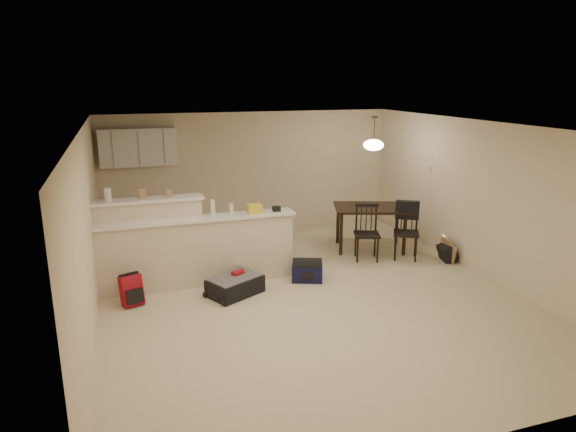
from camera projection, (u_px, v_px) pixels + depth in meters
name	position (u px, v px, depth m)	size (l,w,h in m)	color
room	(310.00, 214.00, 7.40)	(7.00, 7.02, 2.50)	beige
breakfast_bar	(181.00, 248.00, 7.93)	(3.08, 0.58, 1.39)	beige
upper_cabinets	(138.00, 147.00, 9.61)	(1.40, 0.34, 0.70)	white
kitchen_counter	(155.00, 222.00, 9.93)	(1.80, 0.60, 0.90)	white
thermostat	(429.00, 169.00, 9.66)	(0.02, 0.12, 0.12)	beige
jar	(108.00, 195.00, 7.53)	(0.10, 0.10, 0.20)	silver
cereal_box	(143.00, 194.00, 7.68)	(0.10, 0.07, 0.16)	#A17C53
small_box	(169.00, 193.00, 7.81)	(0.08, 0.06, 0.12)	#A17C53
bottle_a	(213.00, 208.00, 7.85)	(0.07, 0.07, 0.26)	silver
bottle_b	(231.00, 209.00, 7.95)	(0.06, 0.06, 0.18)	silver
bag_lump	(255.00, 209.00, 8.07)	(0.22, 0.18, 0.14)	#A17C53
pouch	(276.00, 209.00, 8.18)	(0.12, 0.10, 0.08)	#A17C53
extra_item_x	(252.00, 209.00, 8.06)	(0.11, 0.10, 0.14)	#A17C53
dining_table	(371.00, 212.00, 9.59)	(1.54, 1.27, 0.83)	black
pendant_lamp	(374.00, 144.00, 9.27)	(0.36, 0.36, 0.62)	brown
dining_chair_near	(367.00, 233.00, 9.08)	(0.43, 0.41, 0.99)	black
dining_chair_far	(406.00, 232.00, 9.14)	(0.44, 0.42, 1.00)	black
suitcase	(235.00, 286.00, 7.69)	(0.78, 0.50, 0.26)	black
red_backpack	(131.00, 290.00, 7.30)	(0.29, 0.18, 0.44)	maroon
navy_duffel	(307.00, 273.00, 8.19)	(0.48, 0.26, 0.26)	#12133B
black_daypack	(447.00, 253.00, 9.10)	(0.33, 0.23, 0.29)	black
cardboard_sheet	(447.00, 251.00, 9.09)	(0.48, 0.02, 0.37)	#A17C53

